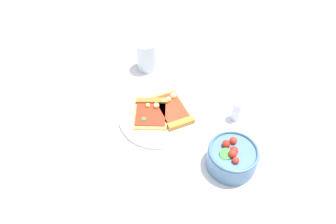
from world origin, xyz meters
The scene contains 8 objects.
ground_plane centered at (0.00, 0.00, 0.00)m, with size 2.40×2.40×0.00m, color silver.
plate centered at (-0.01, -0.01, 0.01)m, with size 0.24×0.24×0.01m, color white.
pizza_slice_near centered at (-0.05, 0.02, 0.02)m, with size 0.15×0.17×0.03m.
pizza_slice_far centered at (-0.01, -0.04, 0.02)m, with size 0.15×0.14×0.02m.
salad_bowl centered at (0.03, 0.24, 0.04)m, with size 0.13×0.13×0.08m.
soda_glass centered at (-0.20, -0.18, 0.05)m, with size 0.08×0.08×0.11m.
paper_napkin centered at (0.19, -0.17, 0.00)m, with size 0.11×0.14×0.00m, color white.
pepper_shaker centered at (-0.13, 0.19, 0.04)m, with size 0.03×0.03×0.08m.
Camera 1 is at (0.50, 0.33, 0.72)m, focal length 33.18 mm.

